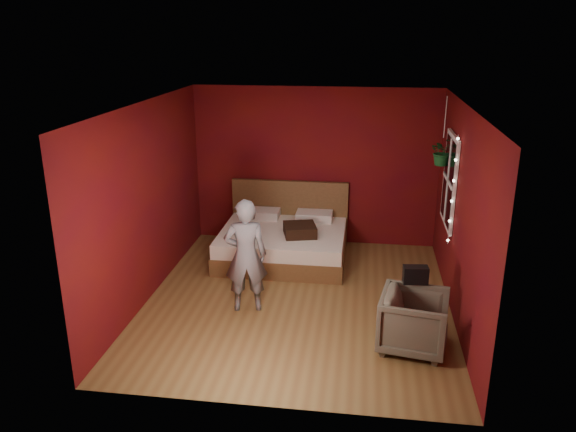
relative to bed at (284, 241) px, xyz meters
name	(u,v)px	position (x,y,z in m)	size (l,w,h in m)	color
floor	(298,300)	(0.40, -1.47, -0.28)	(4.50, 4.50, 0.00)	brown
room_walls	(299,180)	(0.40, -1.47, 1.40)	(4.04, 4.54, 2.62)	#62120A
window	(449,180)	(2.37, -0.57, 1.22)	(0.05, 0.97, 1.27)	white
fairy_lights	(453,191)	(2.34, -1.09, 1.22)	(0.04, 0.04, 1.45)	silver
bed	(284,241)	(0.00, 0.00, 0.00)	(1.94, 1.65, 1.07)	brown
person	(246,256)	(-0.22, -1.78, 0.47)	(0.54, 0.36, 1.49)	slate
armchair	(414,321)	(1.84, -2.45, 0.06)	(0.73, 0.75, 0.68)	#6B6854
handbag	(415,275)	(1.85, -2.15, 0.51)	(0.28, 0.14, 0.20)	black
throw_pillow	(300,230)	(0.29, -0.27, 0.29)	(0.47, 0.47, 0.17)	black
hanging_plant	(442,151)	(2.28, -0.28, 1.56)	(0.45, 0.42, 0.96)	silver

